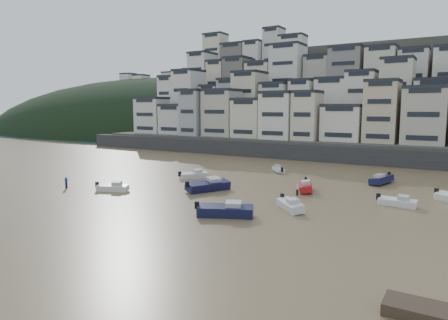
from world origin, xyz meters
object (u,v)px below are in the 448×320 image
Objects in this scene: boat_a at (225,209)px; boat_j at (113,186)px; boat_b at (290,204)px; person_pink at (297,189)px; boat_f at (194,174)px; boat_e at (306,185)px; boat_c at (208,184)px; boat_d at (398,201)px; boat_i at (381,179)px; boat_h at (279,169)px; person_blue at (66,182)px.

boat_a is 1.34× the size of boat_j.
person_pink reaches higher than boat_b.
boat_j is at bearing -161.18° from boat_f.
boat_a is at bearing -29.32° from boat_e.
boat_c is 1.21× the size of boat_e.
boat_b is at bearing -14.48° from boat_j.
boat_b reaches higher than boat_d.
boat_a is 1.11× the size of boat_i.
boat_d is 0.96× the size of boat_j.
boat_b is 1.09× the size of boat_j.
boat_a reaches higher than boat_e.
boat_d reaches higher than boat_h.
person_blue is 33.12m from person_pink.
boat_d is 0.90× the size of boat_f.
person_pink reaches higher than boat_f.
boat_i is (11.09, 28.33, -0.09)m from boat_a.
person_pink is at bearing 22.91° from person_blue.
boat_c is 10.48m from boat_f.
boat_b is 13.25m from boat_d.
boat_e reaches higher than boat_b.
boat_i is (6.14, 22.09, 0.08)m from boat_b.
person_blue is (-7.25, -2.07, 0.20)m from boat_j.
boat_i is at bearing -21.30° from boat_c.
boat_d is 2.70× the size of person_pink.
boat_f reaches higher than boat_d.
boat_e is 34.55m from person_blue.
boat_j is at bearing -37.68° from boat_i.
boat_i is at bearing -34.60° from boat_f.
boat_h is at bearing 120.78° from person_pink.
boat_c is at bearing -99.81° from boat_f.
boat_h is 2.53× the size of person_blue.
boat_e is 3.34m from person_pink.
boat_a is at bearing -2.22° from person_blue.
boat_c reaches higher than boat_j.
boat_a reaches higher than person_blue.
boat_h is (-22.21, 15.92, -0.04)m from boat_d.
boat_b is 8.00m from person_pink.
person_pink is at bearing 150.74° from boat_b.
person_pink is (23.26, 10.83, 0.20)m from boat_j.
boat_h is at bearing -83.25° from boat_i.
boat_j is at bearing 147.51° from boat_a.
boat_f is 1.18× the size of boat_h.
boat_d is (10.29, 8.35, -0.09)m from boat_b.
boat_h is at bearing 149.47° from boat_d.
boat_d is at bearing 57.77° from boat_e.
boat_b is at bearing -79.37° from boat_c.
boat_c is 1.59× the size of boat_h.
boat_d is 14.36m from boat_i.
boat_h is 0.90× the size of boat_j.
person_blue is (-38.71, -27.26, 0.06)m from boat_i.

